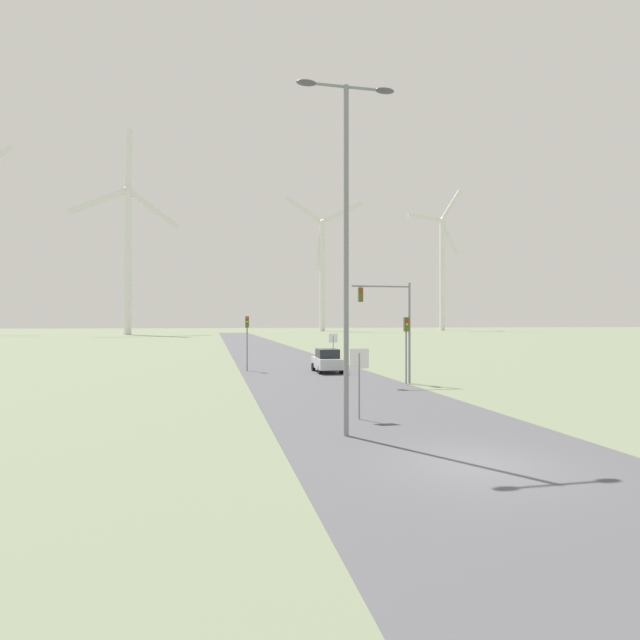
{
  "coord_description": "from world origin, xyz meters",
  "views": [
    {
      "loc": [
        -7.1,
        -12.6,
        3.95
      ],
      "look_at": [
        0.0,
        20.37,
        4.06
      ],
      "focal_mm": 28.0,
      "sensor_mm": 36.0,
      "label": 1
    }
  ],
  "objects_px": {
    "stop_sign_near": "(359,370)",
    "wind_turbine_center": "(322,264)",
    "traffic_light_post_near_right": "(406,335)",
    "traffic_light_mast_overhead": "(391,313)",
    "traffic_light_post_near_left": "(247,331)",
    "wind_turbine_left": "(128,245)",
    "wind_turbine_right": "(442,264)",
    "stop_sign_far": "(333,343)",
    "car_approaching": "(327,361)",
    "streetlamp": "(346,220)"
  },
  "relations": [
    {
      "from": "stop_sign_near",
      "to": "wind_turbine_center",
      "type": "distance_m",
      "value": 185.7
    },
    {
      "from": "traffic_light_post_near_right",
      "to": "traffic_light_mast_overhead",
      "type": "relative_size",
      "value": 0.66
    },
    {
      "from": "traffic_light_post_near_left",
      "to": "wind_turbine_center",
      "type": "height_order",
      "value": "wind_turbine_center"
    },
    {
      "from": "wind_turbine_left",
      "to": "wind_turbine_center",
      "type": "bearing_deg",
      "value": 30.1
    },
    {
      "from": "traffic_light_post_near_right",
      "to": "wind_turbine_right",
      "type": "distance_m",
      "value": 199.24
    },
    {
      "from": "traffic_light_post_near_left",
      "to": "traffic_light_mast_overhead",
      "type": "relative_size",
      "value": 0.68
    },
    {
      "from": "traffic_light_mast_overhead",
      "to": "stop_sign_near",
      "type": "bearing_deg",
      "value": -116.34
    },
    {
      "from": "stop_sign_far",
      "to": "wind_turbine_right",
      "type": "xyz_separation_m",
      "value": [
        89.61,
        162.13,
        27.75
      ]
    },
    {
      "from": "stop_sign_far",
      "to": "traffic_light_post_near_right",
      "type": "height_order",
      "value": "traffic_light_post_near_right"
    },
    {
      "from": "car_approaching",
      "to": "wind_turbine_center",
      "type": "bearing_deg",
      "value": 77.72
    },
    {
      "from": "traffic_light_post_near_left",
      "to": "traffic_light_mast_overhead",
      "type": "distance_m",
      "value": 13.32
    },
    {
      "from": "traffic_light_mast_overhead",
      "to": "car_approaching",
      "type": "bearing_deg",
      "value": 106.35
    },
    {
      "from": "traffic_light_post_near_left",
      "to": "wind_turbine_left",
      "type": "height_order",
      "value": "wind_turbine_left"
    },
    {
      "from": "traffic_light_post_near_left",
      "to": "traffic_light_post_near_right",
      "type": "bearing_deg",
      "value": -48.21
    },
    {
      "from": "stop_sign_near",
      "to": "traffic_light_post_near_right",
      "type": "bearing_deg",
      "value": 59.15
    },
    {
      "from": "car_approaching",
      "to": "wind_turbine_center",
      "type": "relative_size",
      "value": 0.07
    },
    {
      "from": "traffic_light_mast_overhead",
      "to": "wind_turbine_right",
      "type": "relative_size",
      "value": 0.1
    },
    {
      "from": "traffic_light_post_near_left",
      "to": "car_approaching",
      "type": "height_order",
      "value": "traffic_light_post_near_left"
    },
    {
      "from": "streetlamp",
      "to": "stop_sign_near",
      "type": "bearing_deg",
      "value": 64.71
    },
    {
      "from": "stop_sign_far",
      "to": "traffic_light_post_near_right",
      "type": "distance_m",
      "value": 14.54
    },
    {
      "from": "stop_sign_near",
      "to": "wind_turbine_center",
      "type": "xyz_separation_m",
      "value": [
        38.08,
        179.95,
        25.51
      ]
    },
    {
      "from": "stop_sign_far",
      "to": "car_approaching",
      "type": "bearing_deg",
      "value": -107.75
    },
    {
      "from": "traffic_light_mast_overhead",
      "to": "wind_turbine_center",
      "type": "xyz_separation_m",
      "value": [
        32.83,
        169.36,
        23.0
      ]
    },
    {
      "from": "traffic_light_mast_overhead",
      "to": "wind_turbine_left",
      "type": "distance_m",
      "value": 136.2
    },
    {
      "from": "traffic_light_post_near_right",
      "to": "wind_turbine_center",
      "type": "xyz_separation_m",
      "value": [
        31.85,
        169.52,
        24.42
      ]
    },
    {
      "from": "streetlamp",
      "to": "traffic_light_post_near_right",
      "type": "xyz_separation_m",
      "value": [
        7.51,
        13.14,
        -4.37
      ]
    },
    {
      "from": "traffic_light_post_near_right",
      "to": "wind_turbine_left",
      "type": "xyz_separation_m",
      "value": [
        -37.2,
        129.5,
        24.01
      ]
    },
    {
      "from": "traffic_light_post_near_left",
      "to": "wind_turbine_right",
      "type": "xyz_separation_m",
      "value": [
        97.68,
        166.13,
        26.55
      ]
    },
    {
      "from": "wind_turbine_center",
      "to": "wind_turbine_right",
      "type": "xyz_separation_m",
      "value": [
        56.5,
        7.07,
        2.24
      ]
    },
    {
      "from": "stop_sign_near",
      "to": "traffic_light_post_near_left",
      "type": "relative_size",
      "value": 0.65
    },
    {
      "from": "traffic_light_post_near_right",
      "to": "traffic_light_mast_overhead",
      "type": "bearing_deg",
      "value": 170.88
    },
    {
      "from": "stop_sign_far",
      "to": "wind_turbine_right",
      "type": "relative_size",
      "value": 0.04
    },
    {
      "from": "wind_turbine_left",
      "to": "streetlamp",
      "type": "bearing_deg",
      "value": -78.24
    },
    {
      "from": "traffic_light_post_near_right",
      "to": "car_approaching",
      "type": "relative_size",
      "value": 1.02
    },
    {
      "from": "stop_sign_far",
      "to": "wind_turbine_right",
      "type": "distance_m",
      "value": 187.32
    },
    {
      "from": "traffic_light_post_near_left",
      "to": "wind_turbine_center",
      "type": "bearing_deg",
      "value": 75.48
    },
    {
      "from": "traffic_light_mast_overhead",
      "to": "car_approaching",
      "type": "distance_m",
      "value": 8.99
    },
    {
      "from": "stop_sign_far",
      "to": "traffic_light_post_near_right",
      "type": "xyz_separation_m",
      "value": [
        1.27,
        -14.45,
        1.1
      ]
    },
    {
      "from": "stop_sign_far",
      "to": "wind_turbine_left",
      "type": "bearing_deg",
      "value": 107.34
    },
    {
      "from": "traffic_light_mast_overhead",
      "to": "wind_turbine_left",
      "type": "bearing_deg",
      "value": 105.64
    },
    {
      "from": "wind_turbine_right",
      "to": "traffic_light_post_near_right",
      "type": "bearing_deg",
      "value": -116.58
    },
    {
      "from": "traffic_light_post_near_right",
      "to": "car_approaching",
      "type": "bearing_deg",
      "value": 112.3
    },
    {
      "from": "streetlamp",
      "to": "wind_turbine_center",
      "type": "height_order",
      "value": "wind_turbine_center"
    },
    {
      "from": "stop_sign_near",
      "to": "stop_sign_far",
      "type": "xyz_separation_m",
      "value": [
        4.97,
        24.88,
        -0.01
      ]
    },
    {
      "from": "traffic_light_post_near_right",
      "to": "wind_turbine_right",
      "type": "height_order",
      "value": "wind_turbine_right"
    },
    {
      "from": "traffic_light_mast_overhead",
      "to": "traffic_light_post_near_right",
      "type": "bearing_deg",
      "value": -9.12
    },
    {
      "from": "car_approaching",
      "to": "wind_turbine_center",
      "type": "height_order",
      "value": "wind_turbine_center"
    },
    {
      "from": "traffic_light_post_near_left",
      "to": "stop_sign_near",
      "type": "bearing_deg",
      "value": -81.54
    },
    {
      "from": "traffic_light_post_near_left",
      "to": "wind_turbine_center",
      "type": "distance_m",
      "value": 166.1
    },
    {
      "from": "streetlamp",
      "to": "stop_sign_far",
      "type": "bearing_deg",
      "value": 77.24
    }
  ]
}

